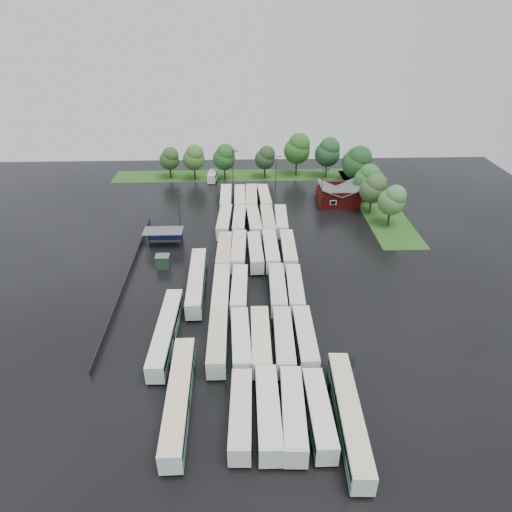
{
  "coord_description": "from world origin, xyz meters",
  "views": [
    {
      "loc": [
        -0.67,
        -64.68,
        46.4
      ],
      "look_at": [
        2.0,
        12.0,
        2.5
      ],
      "focal_mm": 32.0,
      "sensor_mm": 36.0,
      "label": 1
    }
  ],
  "objects_px": {
    "brick_building": "(338,197)",
    "artic_bus_west_a": "(179,398)",
    "artic_bus_east": "(349,415)",
    "minibus": "(213,176)"
  },
  "relations": [
    {
      "from": "artic_bus_east",
      "to": "minibus",
      "type": "bearing_deg",
      "value": 105.76
    },
    {
      "from": "brick_building",
      "to": "artic_bus_west_a",
      "type": "relative_size",
      "value": 0.51
    },
    {
      "from": "artic_bus_east",
      "to": "minibus",
      "type": "xyz_separation_m",
      "value": [
        -20.77,
        86.89,
        -0.5
      ]
    },
    {
      "from": "artic_bus_east",
      "to": "artic_bus_west_a",
      "type": "bearing_deg",
      "value": 172.87
    },
    {
      "from": "brick_building",
      "to": "artic_bus_east",
      "type": "bearing_deg",
      "value": -99.83
    },
    {
      "from": "artic_bus_west_a",
      "to": "artic_bus_east",
      "type": "xyz_separation_m",
      "value": [
        21.02,
        -3.5,
        -0.06
      ]
    },
    {
      "from": "minibus",
      "to": "brick_building",
      "type": "bearing_deg",
      "value": -23.0
    },
    {
      "from": "brick_building",
      "to": "artic_bus_east",
      "type": "distance_m",
      "value": 70.36
    },
    {
      "from": "minibus",
      "to": "artic_bus_west_a",
      "type": "bearing_deg",
      "value": -84.99
    },
    {
      "from": "brick_building",
      "to": "minibus",
      "type": "bearing_deg",
      "value": 151.82
    }
  ]
}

